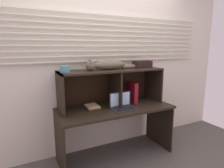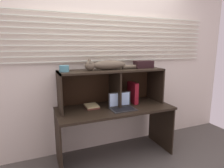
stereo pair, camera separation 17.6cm
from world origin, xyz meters
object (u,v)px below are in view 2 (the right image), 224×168
(small_basket, at_px, (64,69))
(storage_box, at_px, (144,64))
(binder_upright, at_px, (133,93))
(cat, at_px, (107,65))
(book_stack, at_px, (92,106))
(laptop, at_px, (122,106))

(small_basket, bearing_deg, storage_box, 0.00)
(binder_upright, relative_size, storage_box, 1.13)
(small_basket, distance_m, storage_box, 1.10)
(binder_upright, bearing_deg, cat, 180.00)
(book_stack, distance_m, small_basket, 0.61)
(book_stack, bearing_deg, storage_box, -0.14)
(cat, xyz_separation_m, storage_box, (0.55, 0.00, -0.01))
(binder_upright, distance_m, small_basket, 1.02)
(cat, distance_m, small_basket, 0.55)
(book_stack, relative_size, storage_box, 0.79)
(book_stack, xyz_separation_m, storage_box, (0.77, -0.00, 0.52))
(binder_upright, height_order, book_stack, binder_upright)
(laptop, height_order, small_basket, small_basket)
(small_basket, bearing_deg, cat, 0.00)
(cat, relative_size, laptop, 2.45)
(cat, bearing_deg, binder_upright, 0.00)
(binder_upright, xyz_separation_m, storage_box, (0.16, 0.00, 0.39))
(binder_upright, height_order, small_basket, small_basket)
(binder_upright, bearing_deg, book_stack, 179.83)
(cat, distance_m, binder_upright, 0.56)
(book_stack, relative_size, small_basket, 1.79)
(book_stack, bearing_deg, laptop, -29.03)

